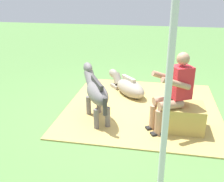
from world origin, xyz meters
name	(u,v)px	position (x,y,z in m)	size (l,w,h in m)	color
ground_plane	(128,113)	(0.00, 0.00, 0.00)	(24.00, 24.00, 0.00)	#568442
hay_patch	(142,107)	(-0.23, -0.30, 0.01)	(2.96, 2.97, 0.02)	tan
hay_bale	(180,117)	(-0.92, 0.44, 0.23)	(0.75, 0.54, 0.45)	tan
person_seated	(174,90)	(-0.77, 0.49, 0.73)	(0.72, 0.59, 1.33)	tan
pony_standing	(96,91)	(0.55, 0.32, 0.54)	(0.81, 1.22, 0.90)	slate
pony_lying	(128,87)	(0.13, -0.94, 0.19)	(1.08, 1.19, 0.42)	gray
tent_pole_left	(165,130)	(-0.61, 2.45, 1.10)	(0.06, 0.06, 2.21)	silver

